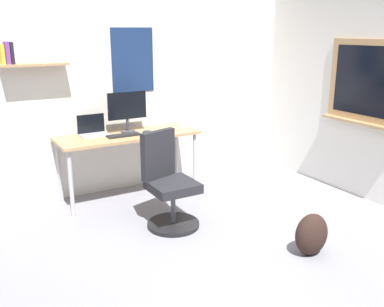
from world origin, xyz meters
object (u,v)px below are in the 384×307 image
coffee_mug (183,124)px  monitor_primary (127,109)px  office_chair (168,186)px  computer_mouse (147,132)px  laptop (93,130)px  backpack (312,235)px  desk (128,140)px  keyboard (124,135)px

coffee_mug → monitor_primary: bearing=169.9°
office_chair → computer_mouse: size_ratio=9.13×
office_chair → laptop: laptop is taller
backpack → laptop: bearing=118.3°
desk → laptop: size_ratio=5.17×
coffee_mug → keyboard: bearing=-176.3°
laptop → coffee_mug: bearing=-8.9°
keyboard → coffee_mug: coffee_mug is taller
keyboard → office_chair: bearing=-81.9°
computer_mouse → laptop: bearing=159.0°
desk → keyboard: keyboard is taller
coffee_mug → backpack: 2.15m
laptop → monitor_primary: bearing=-6.9°
desk → computer_mouse: size_ratio=15.41×
desk → laptop: laptop is taller
computer_mouse → backpack: (0.64, -2.01, -0.58)m
keyboard → computer_mouse: size_ratio=3.56×
laptop → computer_mouse: bearing=-21.0°
office_chair → coffee_mug: bearing=53.5°
desk → monitor_primary: bearing=66.9°
monitor_primary → coffee_mug: monitor_primary is taller
keyboard → computer_mouse: 0.28m
backpack → monitor_primary: bearing=110.1°
monitor_primary → coffee_mug: 0.71m
desk → monitor_primary: (0.04, 0.09, 0.35)m
coffee_mug → office_chair: bearing=-126.5°
laptop → keyboard: bearing=-37.6°
desk → laptop: bearing=158.5°
desk → coffee_mug: bearing=-1.9°
keyboard → monitor_primary: bearing=54.3°
laptop → backpack: laptop is taller
computer_mouse → backpack: 2.18m
desk → backpack: desk is taller
office_chair → computer_mouse: (0.16, 0.85, 0.36)m
laptop → computer_mouse: laptop is taller
laptop → keyboard: size_ratio=0.84×
office_chair → backpack: bearing=-55.5°
laptop → backpack: bearing=-61.7°
keyboard → backpack: keyboard is taller
keyboard → backpack: (0.92, -2.01, -0.58)m
monitor_primary → keyboard: monitor_primary is taller
computer_mouse → coffee_mug: 0.50m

